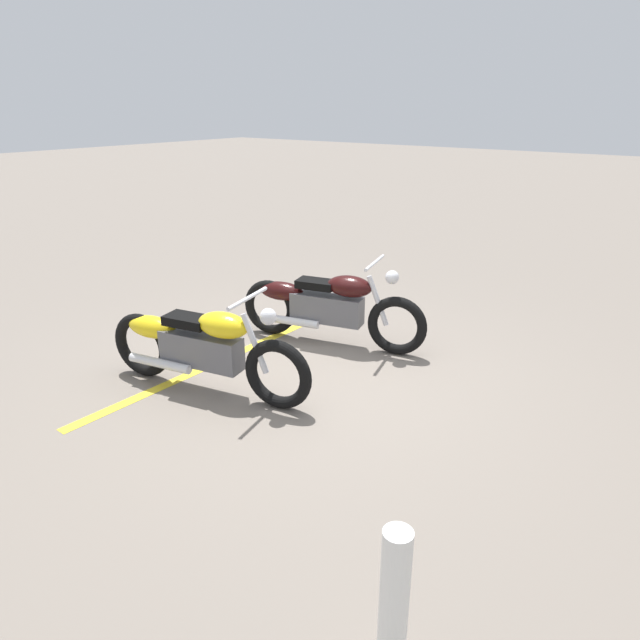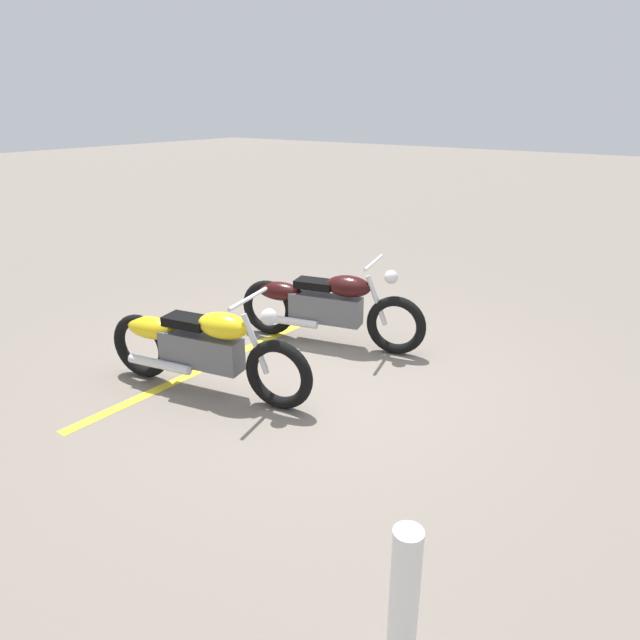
% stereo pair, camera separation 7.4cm
% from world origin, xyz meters
% --- Properties ---
extents(ground_plane, '(60.00, 60.00, 0.00)m').
position_xyz_m(ground_plane, '(0.00, 0.00, 0.00)').
color(ground_plane, slate).
extents(motorcycle_bright_foreground, '(2.21, 0.75, 1.04)m').
position_xyz_m(motorcycle_bright_foreground, '(-0.64, -0.84, 0.46)').
color(motorcycle_bright_foreground, black).
rests_on(motorcycle_bright_foreground, ground).
extents(motorcycle_dark_foreground, '(2.19, 0.80, 1.04)m').
position_xyz_m(motorcycle_dark_foreground, '(-0.35, 0.81, 0.46)').
color(motorcycle_dark_foreground, black).
rests_on(motorcycle_dark_foreground, ground).
extents(bollard_post, '(0.14, 0.14, 0.89)m').
position_xyz_m(bollard_post, '(2.31, -2.32, 0.44)').
color(bollard_post, white).
rests_on(bollard_post, ground).
extents(parking_stripe_near, '(0.23, 3.20, 0.01)m').
position_xyz_m(parking_stripe_near, '(-0.99, -0.50, 0.00)').
color(parking_stripe_near, yellow).
rests_on(parking_stripe_near, ground).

